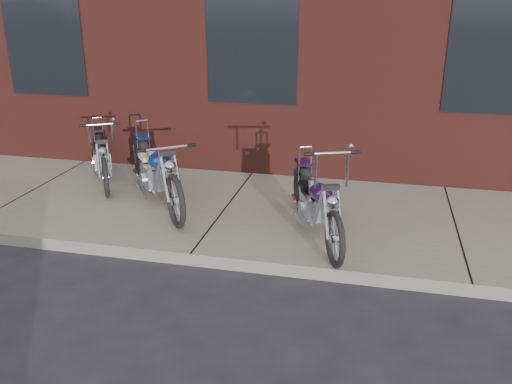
# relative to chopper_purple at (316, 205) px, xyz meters

# --- Properties ---
(ground) EXTENTS (120.00, 120.00, 0.00)m
(ground) POSITION_rel_chopper_purple_xyz_m (-1.30, -0.85, -0.54)
(ground) COLOR black
(ground) RESTS_ON ground
(sidewalk) EXTENTS (22.00, 3.00, 0.15)m
(sidewalk) POSITION_rel_chopper_purple_xyz_m (-1.30, 0.65, -0.46)
(sidewalk) COLOR slate
(sidewalk) RESTS_ON ground
(chopper_purple) EXTENTS (0.89, 2.04, 1.21)m
(chopper_purple) POSITION_rel_chopper_purple_xyz_m (0.00, 0.00, 0.00)
(chopper_purple) COLOR black
(chopper_purple) RESTS_ON sidewalk
(chopper_blue) EXTENTS (1.54, 1.95, 1.03)m
(chopper_blue) POSITION_rel_chopper_purple_xyz_m (-2.26, 0.55, 0.04)
(chopper_blue) COLOR black
(chopper_blue) RESTS_ON sidewalk
(chopper_third) EXTENTS (1.12, 1.78, 1.03)m
(chopper_third) POSITION_rel_chopper_purple_xyz_m (-3.48, 1.29, -0.02)
(chopper_third) COLOR black
(chopper_third) RESTS_ON sidewalk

